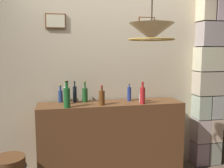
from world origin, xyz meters
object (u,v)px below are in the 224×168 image
object	(u,v)px
liquor_bottle_sherry	(61,96)
liquor_bottle_bourbon	(67,97)
glass_tumbler_rocks	(142,98)
liquor_bottle_brandy	(142,95)
liquor_bottle_amaro	(129,94)
liquor_bottle_tequila	(66,95)
liquor_bottle_vodka	(102,97)
pendant_lamp	(151,32)
liquor_bottle_gin	(85,95)
liquor_bottle_rum	(75,94)

from	to	relation	value
liquor_bottle_sherry	liquor_bottle_bourbon	world-z (taller)	liquor_bottle_bourbon
glass_tumbler_rocks	liquor_bottle_brandy	bearing A→B (deg)	-108.29
liquor_bottle_amaro	liquor_bottle_bourbon	bearing A→B (deg)	-163.95
liquor_bottle_sherry	liquor_bottle_brandy	world-z (taller)	liquor_bottle_brandy
liquor_bottle_sherry	glass_tumbler_rocks	distance (m)	1.07
liquor_bottle_sherry	liquor_bottle_amaro	bearing A→B (deg)	-6.58
liquor_bottle_tequila	liquor_bottle_vodka	xyz separation A→B (m)	(0.42, -0.16, -0.02)
liquor_bottle_tequila	liquor_bottle_sherry	bearing A→B (deg)	121.26
liquor_bottle_sherry	glass_tumbler_rocks	xyz separation A→B (m)	(1.05, -0.18, -0.04)
liquor_bottle_bourbon	glass_tumbler_rocks	size ratio (longest dim) A/B	3.21
liquor_bottle_brandy	pendant_lamp	world-z (taller)	pendant_lamp
liquor_bottle_gin	glass_tumbler_rocks	world-z (taller)	liquor_bottle_gin
liquor_bottle_rum	pendant_lamp	size ratio (longest dim) A/B	0.56
liquor_bottle_vodka	liquor_bottle_brandy	world-z (taller)	liquor_bottle_brandy
liquor_bottle_sherry	liquor_bottle_gin	bearing A→B (deg)	-9.37
liquor_bottle_gin	pendant_lamp	world-z (taller)	pendant_lamp
liquor_bottle_brandy	liquor_bottle_bourbon	distance (m)	0.94
liquor_bottle_sherry	liquor_bottle_vodka	xyz separation A→B (m)	(0.49, -0.28, 0.01)
liquor_bottle_gin	liquor_bottle_rum	bearing A→B (deg)	169.24
liquor_bottle_bourbon	pendant_lamp	distance (m)	1.23
liquor_bottle_vodka	glass_tumbler_rocks	xyz separation A→B (m)	(0.56, 0.10, -0.04)
liquor_bottle_tequila	liquor_bottle_amaro	xyz separation A→B (m)	(0.82, 0.01, -0.02)
liquor_bottle_brandy	liquor_bottle_gin	world-z (taller)	same
liquor_bottle_sherry	liquor_bottle_tequila	bearing A→B (deg)	-58.74
liquor_bottle_rum	liquor_bottle_brandy	distance (m)	0.88
liquor_bottle_tequila	liquor_bottle_sherry	distance (m)	0.14
liquor_bottle_brandy	pendant_lamp	distance (m)	0.96
liquor_bottle_vodka	glass_tumbler_rocks	size ratio (longest dim) A/B	2.46
liquor_bottle_vodka	liquor_bottle_bourbon	world-z (taller)	liquor_bottle_bourbon
liquor_bottle_brandy	glass_tumbler_rocks	bearing A→B (deg)	71.71
liquor_bottle_rum	pendant_lamp	distance (m)	1.35
pendant_lamp	liquor_bottle_bourbon	bearing A→B (deg)	144.20
liquor_bottle_gin	pendant_lamp	bearing A→B (deg)	-57.00
pendant_lamp	glass_tumbler_rocks	bearing A→B (deg)	76.85
liquor_bottle_amaro	liquor_bottle_vodka	world-z (taller)	same
pendant_lamp	liquor_bottle_sherry	bearing A→B (deg)	133.56
liquor_bottle_amaro	liquor_bottle_bourbon	size ratio (longest dim) A/B	0.76
liquor_bottle_amaro	liquor_bottle_sherry	size ratio (longest dim) A/B	1.05
liquor_bottle_bourbon	pendant_lamp	bearing A→B (deg)	-35.80
liquor_bottle_amaro	pendant_lamp	size ratio (longest dim) A/B	0.49
liquor_bottle_bourbon	liquor_bottle_gin	bearing A→B (deg)	50.04
liquor_bottle_bourbon	glass_tumbler_rocks	distance (m)	1.00
liquor_bottle_amaro	liquor_bottle_tequila	bearing A→B (deg)	-178.97
glass_tumbler_rocks	liquor_bottle_vodka	bearing A→B (deg)	-169.77
liquor_bottle_vodka	liquor_bottle_gin	world-z (taller)	liquor_bottle_gin
liquor_bottle_sherry	liquor_bottle_rum	bearing A→B (deg)	-8.37
liquor_bottle_amaro	liquor_bottle_gin	bearing A→B (deg)	174.93
liquor_bottle_tequila	liquor_bottle_brandy	size ratio (longest dim) A/B	1.07
liquor_bottle_brandy	pendant_lamp	bearing A→B (deg)	-101.95
liquor_bottle_vodka	liquor_bottle_bourbon	distance (m)	0.43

